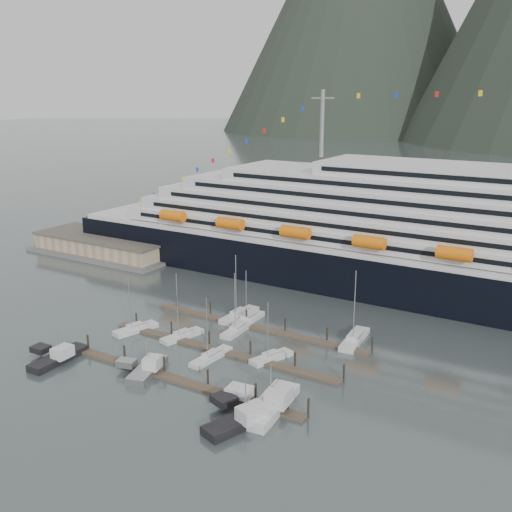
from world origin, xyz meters
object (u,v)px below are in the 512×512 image
object	(u,v)px
sailboat_g	(355,340)
trawler_b	(147,369)
sailboat_d	(211,357)
warehouse	(106,246)
sailboat_h	(271,358)
sailboat_b	(238,330)
trawler_c	(245,417)
trawler_d	(270,403)
sailboat_f	(248,320)
trawler_a	(58,357)
sailboat_e	(239,316)
sailboat_a	(136,329)
sailboat_c	(182,336)
cruise_ship	(484,251)

from	to	relation	value
sailboat_g	trawler_b	world-z (taller)	sailboat_g
sailboat_d	trawler_b	world-z (taller)	sailboat_d
warehouse	sailboat_h	size ratio (longest dim) A/B	4.00
sailboat_b	trawler_c	bearing A→B (deg)	-147.37
trawler_c	trawler_d	bearing A→B (deg)	5.18
sailboat_f	trawler_a	distance (m)	38.29
sailboat_e	sailboat_f	xyz separation A→B (m)	(2.89, -0.96, -0.02)
sailboat_d	sailboat_b	bearing A→B (deg)	16.25
sailboat_a	sailboat_f	bearing A→B (deg)	-29.30
warehouse	trawler_c	distance (m)	101.41
sailboat_c	trawler_a	world-z (taller)	sailboat_c
sailboat_c	sailboat_b	bearing A→B (deg)	-28.15
sailboat_e	sailboat_g	world-z (taller)	sailboat_g
warehouse	trawler_c	xyz separation A→B (m)	(83.90, -56.95, -1.36)
trawler_d	sailboat_e	bearing A→B (deg)	33.87
sailboat_a	trawler_c	world-z (taller)	sailboat_a
sailboat_a	sailboat_f	xyz separation A→B (m)	(16.41, 16.00, 0.00)
sailboat_a	sailboat_d	distance (m)	20.37
sailboat_d	sailboat_h	bearing A→B (deg)	-56.24
sailboat_a	sailboat_f	size ratio (longest dim) A/B	1.01
sailboat_d	sailboat_h	xyz separation A→B (m)	(9.28, 5.30, 0.01)
cruise_ship	sailboat_c	world-z (taller)	cruise_ship
sailboat_a	sailboat_g	world-z (taller)	sailboat_g
sailboat_h	trawler_d	distance (m)	17.12
trawler_c	trawler_d	distance (m)	5.13
sailboat_c	sailboat_h	size ratio (longest dim) A/B	1.19
sailboat_c	sailboat_d	distance (m)	11.28
sailboat_c	sailboat_f	xyz separation A→B (m)	(6.45, 13.85, -0.00)
cruise_ship	trawler_a	xyz separation A→B (m)	(-57.16, -69.95, -11.21)
trawler_d	sailboat_d	bearing A→B (deg)	55.38
sailboat_f	sailboat_g	world-z (taller)	sailboat_g
sailboat_a	trawler_a	size ratio (longest dim) A/B	1.02
sailboat_b	sailboat_h	distance (m)	14.31
sailboat_d	trawler_d	world-z (taller)	sailboat_d
warehouse	sailboat_e	bearing A→B (deg)	-20.49
cruise_ship	trawler_c	bearing A→B (deg)	-104.54
sailboat_c	sailboat_f	bearing A→B (deg)	-10.96
sailboat_g	sailboat_h	bearing A→B (deg)	141.54
cruise_ship	warehouse	world-z (taller)	cruise_ship
sailboat_f	trawler_d	xyz separation A→B (m)	(21.36, -28.27, 0.59)
sailboat_b	sailboat_d	size ratio (longest dim) A/B	1.05
sailboat_c	sailboat_d	world-z (taller)	sailboat_c
sailboat_e	trawler_d	world-z (taller)	sailboat_e
sailboat_h	trawler_b	size ratio (longest dim) A/B	1.08
trawler_b	sailboat_b	bearing A→B (deg)	-24.58
sailboat_a	sailboat_h	xyz separation A→B (m)	(29.48, 2.69, -0.01)
trawler_a	trawler_c	size ratio (longest dim) A/B	0.83
sailboat_a	trawler_b	size ratio (longest dim) A/B	1.11
sailboat_f	trawler_b	xyz separation A→B (m)	(-2.32, -28.75, 0.44)
sailboat_d	trawler_a	xyz separation A→B (m)	(-22.66, -14.70, 0.44)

